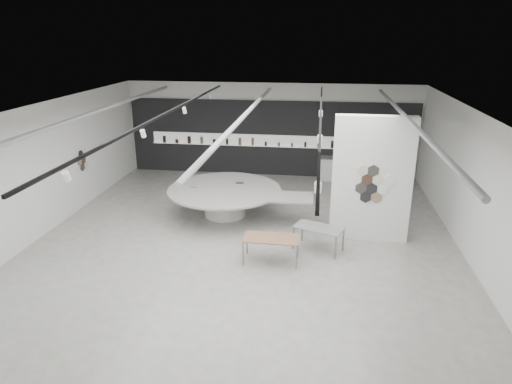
# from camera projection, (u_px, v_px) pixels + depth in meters

# --- Properties ---
(room) EXTENTS (12.02, 14.02, 3.82)m
(room) POSITION_uv_depth(u_px,v_px,m) (239.00, 176.00, 12.20)
(room) COLOR #A7A69E
(room) RESTS_ON ground
(back_wall_display) EXTENTS (11.80, 0.27, 3.10)m
(back_wall_display) POSITION_uv_depth(u_px,v_px,m) (269.00, 139.00, 18.86)
(back_wall_display) COLOR black
(back_wall_display) RESTS_ON ground
(partition_column) EXTENTS (2.20, 0.38, 3.60)m
(partition_column) POSITION_uv_depth(u_px,v_px,m) (372.00, 180.00, 12.76)
(partition_column) COLOR white
(partition_column) RESTS_ON ground
(display_island) EXTENTS (4.75, 3.75, 0.94)m
(display_island) POSITION_uv_depth(u_px,v_px,m) (227.00, 198.00, 14.82)
(display_island) COLOR white
(display_island) RESTS_ON ground
(sample_table_wood) EXTENTS (1.45, 0.73, 0.68)m
(sample_table_wood) POSITION_uv_depth(u_px,v_px,m) (271.00, 239.00, 11.81)
(sample_table_wood) COLOR #8F644A
(sample_table_wood) RESTS_ON ground
(sample_table_stone) EXTENTS (1.46, 1.11, 0.67)m
(sample_table_stone) POSITION_uv_depth(u_px,v_px,m) (319.00, 229.00, 12.45)
(sample_table_stone) COLOR gray
(sample_table_stone) RESTS_ON ground
(kitchen_counter) EXTENTS (1.71, 0.83, 1.30)m
(kitchen_counter) POSITION_uv_depth(u_px,v_px,m) (340.00, 169.00, 18.44)
(kitchen_counter) COLOR white
(kitchen_counter) RESTS_ON ground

